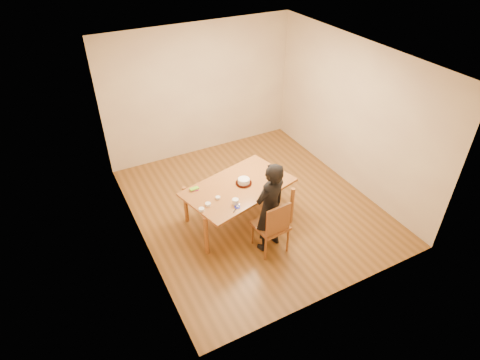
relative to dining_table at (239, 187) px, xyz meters
name	(u,v)px	position (x,y,z in m)	size (l,w,h in m)	color
room_shell	(245,131)	(0.43, 0.61, 0.62)	(4.00, 4.50, 2.70)	brown
dining_table	(239,187)	(0.00, 0.00, 0.00)	(1.72, 1.02, 0.04)	brown
dining_chair	(271,226)	(0.15, -0.78, -0.28)	(0.46, 0.46, 0.04)	brown
cake_plate	(244,183)	(0.10, 0.02, 0.03)	(0.27, 0.27, 0.02)	red
cake	(244,181)	(0.10, 0.02, 0.07)	(0.20, 0.20, 0.06)	white
frosting_dome	(244,179)	(0.10, 0.02, 0.12)	(0.19, 0.19, 0.03)	white
frosting_tub	(235,202)	(-0.25, -0.39, 0.07)	(0.10, 0.10, 0.09)	white
frosting_lid	(237,207)	(-0.26, -0.47, 0.03)	(0.09, 0.09, 0.01)	#17189B
frosting_dollop	(237,206)	(-0.26, -0.47, 0.04)	(0.04, 0.04, 0.02)	white
ramekin_green	(208,204)	(-0.64, -0.23, 0.04)	(0.08, 0.08, 0.04)	white
ramekin_yellow	(218,198)	(-0.44, -0.15, 0.04)	(0.07, 0.07, 0.04)	white
ramekin_multi	(202,209)	(-0.77, -0.29, 0.04)	(0.08, 0.08, 0.04)	white
candy_box_pink	(195,190)	(-0.67, 0.22, 0.03)	(0.12, 0.06, 0.02)	#D732A0
candy_box_green	(194,189)	(-0.67, 0.23, 0.05)	(0.14, 0.07, 0.02)	green
spatula	(236,209)	(-0.31, -0.51, 0.03)	(0.15, 0.01, 0.01)	black
person	(270,208)	(0.15, -0.73, 0.04)	(0.56, 0.37, 1.54)	black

